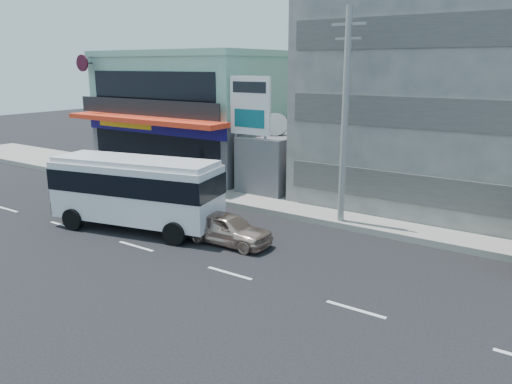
# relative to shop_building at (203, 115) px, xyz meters

# --- Properties ---
(ground) EXTENTS (120.00, 120.00, 0.00)m
(ground) POSITION_rel_shop_building_xyz_m (8.00, -13.95, -4.00)
(ground) COLOR black
(ground) RESTS_ON ground
(sidewalk) EXTENTS (70.00, 5.00, 0.30)m
(sidewalk) POSITION_rel_shop_building_xyz_m (13.00, -4.45, -3.85)
(sidewalk) COLOR gray
(sidewalk) RESTS_ON ground
(shop_building) EXTENTS (12.40, 11.70, 8.00)m
(shop_building) POSITION_rel_shop_building_xyz_m (0.00, 0.00, 0.00)
(shop_building) COLOR #4A4B50
(shop_building) RESTS_ON ground
(concrete_building) EXTENTS (16.00, 12.00, 14.00)m
(concrete_building) POSITION_rel_shop_building_xyz_m (18.00, 1.05, 3.00)
(concrete_building) COLOR gray
(concrete_building) RESTS_ON ground
(gap_structure) EXTENTS (3.00, 6.00, 3.50)m
(gap_structure) POSITION_rel_shop_building_xyz_m (8.00, -1.95, -2.25)
(gap_structure) COLOR #4A4B50
(gap_structure) RESTS_ON ground
(satellite_dish) EXTENTS (1.50, 1.50, 0.15)m
(satellite_dish) POSITION_rel_shop_building_xyz_m (8.00, -2.95, -0.42)
(satellite_dish) COLOR slate
(satellite_dish) RESTS_ON gap_structure
(billboard) EXTENTS (2.60, 0.18, 6.90)m
(billboard) POSITION_rel_shop_building_xyz_m (7.50, -4.75, 0.93)
(billboard) COLOR gray
(billboard) RESTS_ON ground
(utility_pole_near) EXTENTS (1.60, 0.30, 10.00)m
(utility_pole_near) POSITION_rel_shop_building_xyz_m (14.00, -6.55, 1.15)
(utility_pole_near) COLOR #999993
(utility_pole_near) RESTS_ON ground
(minibus) EXTENTS (8.36, 4.23, 3.35)m
(minibus) POSITION_rel_shop_building_xyz_m (6.31, -12.25, -2.00)
(minibus) COLOR silver
(minibus) RESTS_ON ground
(sedan) EXTENTS (4.10, 1.81, 1.37)m
(sedan) POSITION_rel_shop_building_xyz_m (11.00, -11.47, -3.31)
(sedan) COLOR beige
(sedan) RESTS_ON ground
(motorcycle_rider) EXTENTS (1.73, 0.88, 2.12)m
(motorcycle_rider) POSITION_rel_shop_building_xyz_m (2.31, -7.15, -3.30)
(motorcycle_rider) COLOR #541A0C
(motorcycle_rider) RESTS_ON ground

